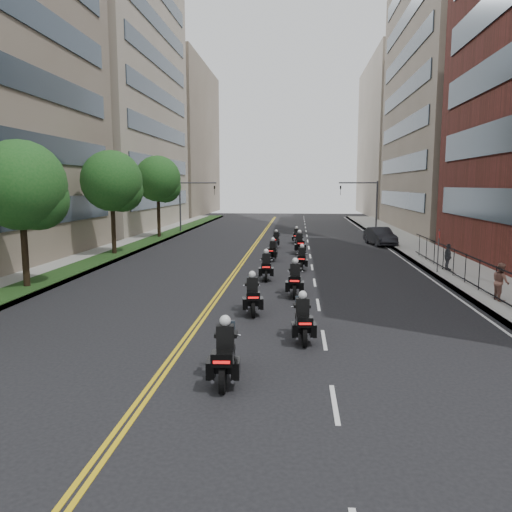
{
  "coord_description": "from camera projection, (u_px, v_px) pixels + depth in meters",
  "views": [
    {
      "loc": [
        2.27,
        -11.42,
        5.2
      ],
      "look_at": [
        0.22,
        12.96,
        1.7
      ],
      "focal_mm": 35.0,
      "sensor_mm": 36.0,
      "label": 1
    }
  ],
  "objects": [
    {
      "name": "traffic_signal_left",
      "position": [
        189.0,
        199.0,
        53.89
      ],
      "size": [
        4.09,
        0.2,
        5.6
      ],
      "color": "#3F3F44",
      "rests_on": "ground"
    },
    {
      "name": "building_right_far",
      "position": [
        411.0,
        139.0,
        85.5
      ],
      "size": [
        15.0,
        28.0,
        26.0
      ],
      "primitive_type": "cube",
      "color": "gray",
      "rests_on": "ground"
    },
    {
      "name": "traffic_signal_right",
      "position": [
        368.0,
        199.0,
        52.3
      ],
      "size": [
        4.09,
        0.2,
        5.6
      ],
      "color": "#3F3F44",
      "rests_on": "ground"
    },
    {
      "name": "motorcycle_1",
      "position": [
        303.0,
        321.0,
        16.72
      ],
      "size": [
        0.59,
        2.27,
        1.68
      ],
      "rotation": [
        0.0,
        0.0,
        0.07
      ],
      "color": "black",
      "rests_on": "ground"
    },
    {
      "name": "motorcycle_9",
      "position": [
        296.0,
        237.0,
        44.49
      ],
      "size": [
        0.5,
        2.08,
        1.53
      ],
      "rotation": [
        0.0,
        0.0,
        -0.04
      ],
      "color": "black",
      "rests_on": "ground"
    },
    {
      "name": "motorcycle_7",
      "position": [
        299.0,
        244.0,
        37.81
      ],
      "size": [
        0.67,
        2.46,
        1.82
      ],
      "rotation": [
        0.0,
        0.0,
        0.09
      ],
      "color": "black",
      "rests_on": "ground"
    },
    {
      "name": "pedestrian_c",
      "position": [
        448.0,
        257.0,
        29.65
      ],
      "size": [
        0.46,
        0.95,
        1.57
      ],
      "primitive_type": "imported",
      "rotation": [
        0.0,
        0.0,
        1.65
      ],
      "color": "#43444B",
      "rests_on": "sidewalk_right"
    },
    {
      "name": "ground",
      "position": [
        203.0,
        399.0,
        12.19
      ],
      "size": [
        160.0,
        160.0,
        0.0
      ],
      "primitive_type": "plane",
      "color": "black",
      "rests_on": "ground"
    },
    {
      "name": "sidewalk_left",
      "position": [
        109.0,
        253.0,
        37.84
      ],
      "size": [
        4.0,
        90.0,
        0.15
      ],
      "primitive_type": "cube",
      "color": "gray",
      "rests_on": "ground"
    },
    {
      "name": "grass_strip",
      "position": [
        119.0,
        252.0,
        37.76
      ],
      "size": [
        2.0,
        90.0,
        0.04
      ],
      "primitive_type": "cube",
      "color": "#193915",
      "rests_on": "sidewalk_left"
    },
    {
      "name": "sidewalk_right",
      "position": [
        433.0,
        257.0,
        35.84
      ],
      "size": [
        4.0,
        90.0,
        0.15
      ],
      "primitive_type": "cube",
      "color": "gray",
      "rests_on": "ground"
    },
    {
      "name": "motorcycle_8",
      "position": [
        276.0,
        241.0,
        41.45
      ],
      "size": [
        0.63,
        2.05,
        1.52
      ],
      "rotation": [
        0.0,
        0.0,
        -0.14
      ],
      "color": "black",
      "rests_on": "ground"
    },
    {
      "name": "motorcycle_5",
      "position": [
        302.0,
        260.0,
        30.7
      ],
      "size": [
        0.5,
        2.16,
        1.59
      ],
      "rotation": [
        0.0,
        0.0,
        -0.03
      ],
      "color": "black",
      "rests_on": "ground"
    },
    {
      "name": "pedestrian_b",
      "position": [
        501.0,
        281.0,
        21.91
      ],
      "size": [
        0.68,
        0.85,
        1.67
      ],
      "primitive_type": "imported",
      "rotation": [
        0.0,
        0.0,
        1.64
      ],
      "color": "brown",
      "rests_on": "sidewalk_right"
    },
    {
      "name": "building_left_far",
      "position": [
        163.0,
        141.0,
        89.11
      ],
      "size": [
        16.0,
        28.0,
        26.0
      ],
      "primitive_type": "cube",
      "color": "#766856",
      "rests_on": "ground"
    },
    {
      "name": "motorcycle_0",
      "position": [
        225.0,
        356.0,
        13.21
      ],
      "size": [
        0.6,
        2.41,
        1.78
      ],
      "rotation": [
        0.0,
        0.0,
        0.06
      ],
      "color": "black",
      "rests_on": "ground"
    },
    {
      "name": "parked_sedan",
      "position": [
        380.0,
        236.0,
        43.25
      ],
      "size": [
        2.41,
        4.88,
        1.54
      ],
      "primitive_type": "imported",
      "rotation": [
        0.0,
        0.0,
        0.17
      ],
      "color": "black",
      "rests_on": "ground"
    },
    {
      "name": "iron_fence",
      "position": [
        487.0,
        279.0,
        22.98
      ],
      "size": [
        0.05,
        28.0,
        1.5
      ],
      "color": "black",
      "rests_on": "sidewalk_right"
    },
    {
      "name": "motorcycle_2",
      "position": [
        252.0,
        297.0,
        20.29
      ],
      "size": [
        0.7,
        2.33,
        1.73
      ],
      "rotation": [
        0.0,
        0.0,
        0.13
      ],
      "color": "black",
      "rests_on": "ground"
    },
    {
      "name": "motorcycle_3",
      "position": [
        295.0,
        281.0,
        23.5
      ],
      "size": [
        0.56,
        2.42,
        1.79
      ],
      "rotation": [
        0.0,
        0.0,
        -0.02
      ],
      "color": "black",
      "rests_on": "ground"
    },
    {
      "name": "motorcycle_4",
      "position": [
        266.0,
        268.0,
        27.5
      ],
      "size": [
        0.58,
        2.3,
        1.7
      ],
      "rotation": [
        0.0,
        0.0,
        0.06
      ],
      "color": "black",
      "rests_on": "ground"
    },
    {
      "name": "street_trees",
      "position": [
        82.0,
        186.0,
        30.73
      ],
      "size": [
        4.4,
        38.4,
        7.98
      ],
      "color": "black",
      "rests_on": "ground"
    },
    {
      "name": "building_left_mid",
      "position": [
        94.0,
        84.0,
        58.95
      ],
      "size": [
        16.11,
        28.0,
        34.0
      ],
      "color": "gray",
      "rests_on": "ground"
    },
    {
      "name": "building_right_tan",
      "position": [
        472.0,
        96.0,
        55.62
      ],
      "size": [
        15.11,
        28.0,
        30.0
      ],
      "color": "#766856",
      "rests_on": "ground"
    },
    {
      "name": "motorcycle_6",
      "position": [
        273.0,
        252.0,
        34.39
      ],
      "size": [
        0.65,
        2.15,
        1.59
      ],
      "rotation": [
        0.0,
        0.0,
        -0.13
      ],
      "color": "black",
      "rests_on": "ground"
    }
  ]
}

